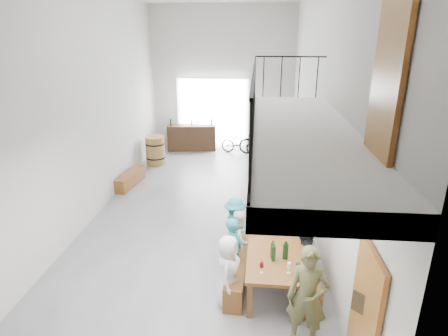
# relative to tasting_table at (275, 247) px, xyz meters

# --- Properties ---
(floor) EXTENTS (12.00, 12.00, 0.00)m
(floor) POSITION_rel_tasting_table_xyz_m (-1.74, 2.63, -0.71)
(floor) COLOR slate
(floor) RESTS_ON ground
(room_walls) EXTENTS (12.00, 12.00, 12.00)m
(room_walls) POSITION_rel_tasting_table_xyz_m (-1.74, 2.63, 2.85)
(room_walls) COLOR silver
(room_walls) RESTS_ON ground
(gateway_portal) EXTENTS (2.80, 0.08, 2.80)m
(gateway_portal) POSITION_rel_tasting_table_xyz_m (-2.14, 8.57, 0.69)
(gateway_portal) COLOR white
(gateway_portal) RESTS_ON ground
(right_wall_decor) EXTENTS (0.07, 8.28, 5.07)m
(right_wall_decor) POSITION_rel_tasting_table_xyz_m (0.96, 0.76, 1.04)
(right_wall_decor) COLOR #8F5C25
(right_wall_decor) RESTS_ON ground
(balcony) EXTENTS (1.52, 5.62, 4.00)m
(balcony) POSITION_rel_tasting_table_xyz_m (0.24, -0.50, 2.26)
(balcony) COLOR white
(balcony) RESTS_ON ground
(tasting_table) EXTENTS (1.06, 2.49, 0.79)m
(tasting_table) POSITION_rel_tasting_table_xyz_m (0.00, 0.00, 0.00)
(tasting_table) COLOR brown
(tasting_table) RESTS_ON ground
(bench_inner) EXTENTS (0.43, 2.04, 0.47)m
(bench_inner) POSITION_rel_tasting_table_xyz_m (-0.68, -0.03, -0.47)
(bench_inner) COLOR brown
(bench_inner) RESTS_ON ground
(bench_wall) EXTENTS (0.37, 2.29, 0.53)m
(bench_wall) POSITION_rel_tasting_table_xyz_m (0.55, 0.09, -0.44)
(bench_wall) COLOR brown
(bench_wall) RESTS_ON ground
(tableware) EXTENTS (0.51, 1.99, 0.35)m
(tableware) POSITION_rel_tasting_table_xyz_m (0.00, -0.13, 0.23)
(tableware) COLOR black
(tableware) RESTS_ON tasting_table
(side_bench) EXTENTS (0.53, 1.52, 0.42)m
(side_bench) POSITION_rel_tasting_table_xyz_m (-4.24, 4.37, -0.50)
(side_bench) COLOR brown
(side_bench) RESTS_ON ground
(oak_barrel) EXTENTS (0.69, 0.69, 1.01)m
(oak_barrel) POSITION_rel_tasting_table_xyz_m (-3.98, 6.44, -0.20)
(oak_barrel) COLOR olive
(oak_barrel) RESTS_ON ground
(serving_counter) EXTENTS (1.96, 0.77, 1.01)m
(serving_counter) POSITION_rel_tasting_table_xyz_m (-2.97, 8.28, -0.20)
(serving_counter) COLOR #331F10
(serving_counter) RESTS_ON ground
(counter_bottles) EXTENTS (1.65, 0.31, 0.28)m
(counter_bottles) POSITION_rel_tasting_table_xyz_m (-2.97, 8.27, 0.44)
(counter_bottles) COLOR black
(counter_bottles) RESTS_ON serving_counter
(guest_left_a) EXTENTS (0.50, 0.68, 1.30)m
(guest_left_a) POSITION_rel_tasting_table_xyz_m (-0.82, -0.73, -0.06)
(guest_left_a) COLOR silver
(guest_left_a) RESTS_ON ground
(guest_left_b) EXTENTS (0.39, 0.53, 1.32)m
(guest_left_b) POSITION_rel_tasting_table_xyz_m (-0.76, -0.13, -0.05)
(guest_left_b) COLOR #246F79
(guest_left_b) RESTS_ON ground
(guest_left_c) EXTENTS (0.55, 0.66, 1.21)m
(guest_left_c) POSITION_rel_tasting_table_xyz_m (-0.67, 0.41, -0.10)
(guest_left_c) COLOR silver
(guest_left_c) RESTS_ON ground
(guest_left_d) EXTENTS (0.59, 0.88, 1.26)m
(guest_left_d) POSITION_rel_tasting_table_xyz_m (-0.80, 0.88, -0.08)
(guest_left_d) COLOR #246F79
(guest_left_d) RESTS_ON ground
(guest_right_a) EXTENTS (0.43, 0.66, 1.04)m
(guest_right_a) POSITION_rel_tasting_table_xyz_m (0.51, -0.62, -0.18)
(guest_right_a) COLOR red
(guest_right_a) RESTS_ON ground
(guest_right_b) EXTENTS (0.39, 1.16, 1.24)m
(guest_right_b) POSITION_rel_tasting_table_xyz_m (0.55, 0.09, -0.08)
(guest_right_b) COLOR black
(guest_right_b) RESTS_ON ground
(guest_right_c) EXTENTS (0.60, 0.70, 1.22)m
(guest_right_c) POSITION_rel_tasting_table_xyz_m (0.53, 0.78, -0.10)
(guest_right_c) COLOR silver
(guest_right_c) RESTS_ON ground
(host_standing) EXTENTS (0.67, 0.52, 1.64)m
(host_standing) POSITION_rel_tasting_table_xyz_m (0.39, -1.54, 0.11)
(host_standing) COLOR #4F502D
(host_standing) RESTS_ON ground
(potted_plant) EXTENTS (0.42, 0.38, 0.40)m
(potted_plant) POSITION_rel_tasting_table_xyz_m (0.71, 2.90, -0.50)
(potted_plant) COLOR #1E551C
(potted_plant) RESTS_ON ground
(bicycle_near) EXTENTS (1.66, 1.00, 0.82)m
(bicycle_near) POSITION_rel_tasting_table_xyz_m (-1.00, 7.94, -0.29)
(bicycle_near) COLOR black
(bicycle_near) RESTS_ON ground
(bicycle_far) EXTENTS (1.68, 0.53, 1.00)m
(bicycle_far) POSITION_rel_tasting_table_xyz_m (-0.22, 7.91, -0.21)
(bicycle_far) COLOR black
(bicycle_far) RESTS_ON ground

